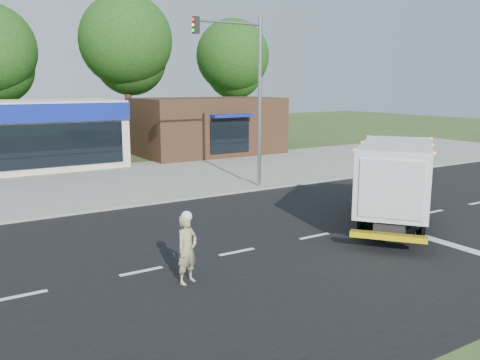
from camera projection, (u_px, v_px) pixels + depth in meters
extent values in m
plane|color=#385123|center=(314.00, 237.00, 16.67)|extent=(120.00, 120.00, 0.00)
cube|color=black|center=(314.00, 236.00, 16.67)|extent=(60.00, 14.00, 0.02)
cube|color=gray|center=(198.00, 191.00, 23.48)|extent=(60.00, 2.40, 0.12)
cube|color=gray|center=(150.00, 174.00, 28.31)|extent=(60.00, 9.00, 0.02)
cube|color=silver|center=(21.00, 296.00, 11.95)|extent=(1.20, 0.15, 0.01)
cube|color=silver|center=(141.00, 271.00, 13.52)|extent=(1.20, 0.15, 0.01)
cube|color=silver|center=(237.00, 252.00, 15.09)|extent=(1.20, 0.15, 0.01)
cube|color=silver|center=(314.00, 236.00, 16.67)|extent=(1.20, 0.15, 0.01)
cube|color=silver|center=(378.00, 223.00, 18.24)|extent=(1.20, 0.15, 0.01)
cube|color=silver|center=(432.00, 212.00, 19.81)|extent=(1.20, 0.15, 0.01)
cube|color=silver|center=(478.00, 203.00, 21.39)|extent=(1.20, 0.15, 0.01)
cube|color=silver|center=(452.00, 245.00, 15.75)|extent=(0.40, 7.00, 0.01)
cube|color=black|center=(393.00, 212.00, 17.24)|extent=(4.17, 3.57, 0.32)
cube|color=silver|center=(398.00, 174.00, 20.12)|extent=(2.67, 2.69, 1.93)
cube|color=black|center=(399.00, 166.00, 20.90)|extent=(1.19, 1.46, 0.83)
cube|color=white|center=(395.00, 175.00, 17.00)|extent=(4.97, 4.58, 2.16)
cube|color=silver|center=(391.00, 190.00, 14.87)|extent=(1.18, 1.48, 1.75)
cube|color=yellow|center=(388.00, 236.00, 14.97)|extent=(1.62, 1.93, 0.17)
cube|color=orange|center=(397.00, 144.00, 16.81)|extent=(4.85, 4.50, 0.07)
cylinder|color=black|center=(374.00, 196.00, 20.63)|extent=(0.86, 0.76, 0.88)
cylinder|color=black|center=(420.00, 200.00, 20.06)|extent=(0.86, 0.76, 0.88)
cylinder|color=black|center=(363.00, 220.00, 16.98)|extent=(0.86, 0.76, 0.88)
cylinder|color=black|center=(421.00, 225.00, 16.38)|extent=(0.86, 0.76, 0.88)
imported|color=tan|center=(187.00, 249.00, 12.62)|extent=(0.75, 0.62, 1.75)
sphere|color=white|center=(186.00, 216.00, 12.47)|extent=(0.28, 0.28, 0.28)
cube|color=#382316|center=(208.00, 126.00, 36.60)|extent=(10.00, 6.00, 4.00)
cube|color=navy|center=(230.00, 115.00, 33.86)|extent=(3.00, 1.20, 0.20)
cube|color=black|center=(230.00, 136.00, 34.16)|extent=(3.00, 0.12, 2.20)
cylinder|color=gray|center=(260.00, 105.00, 23.82)|extent=(0.18, 0.18, 8.00)
cylinder|color=gray|center=(228.00, 23.00, 22.27)|extent=(3.40, 0.12, 0.12)
cube|color=black|center=(196.00, 25.00, 21.47)|extent=(0.25, 0.25, 0.70)
cylinder|color=#332114|center=(128.00, 97.00, 41.32)|extent=(0.56, 0.56, 7.84)
sphere|color=#1E3F12|center=(126.00, 40.00, 40.50)|extent=(7.39, 7.39, 7.39)
sphere|color=#1E3F12|center=(130.00, 60.00, 41.44)|extent=(5.82, 5.82, 5.82)
cylinder|color=#332114|center=(233.00, 100.00, 46.64)|extent=(0.56, 0.56, 7.00)
sphere|color=#1E3F12|center=(233.00, 56.00, 45.91)|extent=(6.60, 6.60, 6.60)
sphere|color=#1E3F12|center=(235.00, 71.00, 46.82)|extent=(5.20, 5.20, 5.20)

